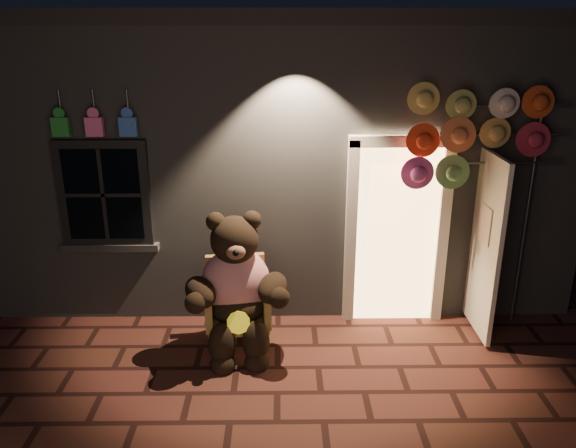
{
  "coord_description": "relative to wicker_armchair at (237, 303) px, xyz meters",
  "views": [
    {
      "loc": [
        0.05,
        -4.49,
        3.3
      ],
      "look_at": [
        0.11,
        1.0,
        1.35
      ],
      "focal_mm": 35.0,
      "sensor_mm": 36.0,
      "label": 1
    }
  ],
  "objects": [
    {
      "name": "teddy_bear",
      "position": [
        0.01,
        -0.12,
        0.24
      ],
      "size": [
        1.16,
        0.96,
        1.61
      ],
      "rotation": [
        0.0,
        0.0,
        0.12
      ],
      "color": "red",
      "rests_on": "ground"
    },
    {
      "name": "shop_building",
      "position": [
        0.44,
        3.09,
        1.25
      ],
      "size": [
        7.3,
        5.95,
        3.51
      ],
      "color": "slate",
      "rests_on": "ground"
    },
    {
      "name": "hat_rack",
      "position": [
        2.5,
        0.38,
        1.76
      ],
      "size": [
        1.75,
        0.22,
        2.74
      ],
      "color": "#59595E",
      "rests_on": "ground"
    },
    {
      "name": "wicker_armchair",
      "position": [
        0.0,
        0.0,
        0.0
      ],
      "size": [
        0.73,
        0.67,
        0.97
      ],
      "rotation": [
        0.0,
        0.0,
        0.12
      ],
      "color": "#B38F45",
      "rests_on": "ground"
    },
    {
      "name": "ground",
      "position": [
        0.43,
        -0.9,
        -0.48
      ],
      "size": [
        60.0,
        60.0,
        0.0
      ],
      "primitive_type": "plane",
      "color": "#4D231D",
      "rests_on": "ground"
    }
  ]
}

